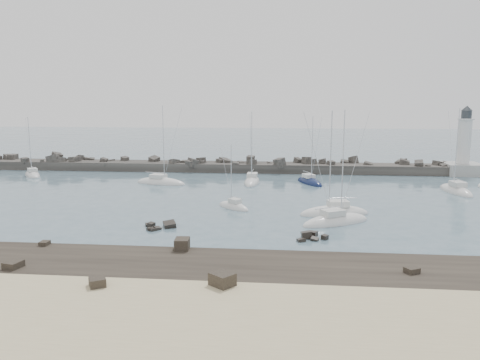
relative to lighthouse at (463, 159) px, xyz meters
name	(u,v)px	position (x,y,z in m)	size (l,w,h in m)	color
ground	(202,213)	(-47.00, -38.00, -3.09)	(400.00, 400.00, 0.00)	#4A6473
sand_strip	(119,325)	(-47.00, -70.00, -3.09)	(140.00, 14.00, 1.00)	#CCBB8D
rock_shelf	(153,271)	(-47.50, -59.98, -3.06)	(140.00, 12.24, 2.10)	black
rock_cluster_near	(163,228)	(-50.36, -45.91, -3.07)	(4.06, 3.36, 1.57)	black
rock_cluster_far	(310,237)	(-33.25, -48.66, -2.93)	(3.55, 3.10, 1.35)	black
breakwater	(198,169)	(-54.65, -0.01, -2.76)	(115.00, 7.33, 5.16)	#312E2B
lighthouse	(463,159)	(0.00, 0.00, 0.00)	(7.00, 7.00, 14.60)	#979792
sailboat_1	(33,175)	(-86.40, -10.23, -2.95)	(6.86, 7.83, 12.69)	silver
sailboat_3	(161,183)	(-58.44, -16.64, -2.95)	(10.08, 5.33, 15.13)	silver
sailboat_4	(234,207)	(-43.14, -34.78, -2.96)	(5.60, 5.48, 9.66)	silver
sailboat_5	(252,182)	(-42.01, -14.24, -2.94)	(2.96, 8.91, 14.07)	silver
sailboat_6	(336,222)	(-29.77, -41.79, -2.95)	(9.62, 7.30, 14.88)	silver
sailboat_7	(310,182)	(-31.52, -13.45, -2.95)	(5.73, 8.67, 13.20)	#0E193E
sailboat_8	(334,214)	(-29.46, -37.41, -2.93)	(9.68, 4.79, 14.79)	silver
sailboat_9	(456,191)	(-8.04, -19.92, -2.94)	(4.29, 9.62, 14.77)	silver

